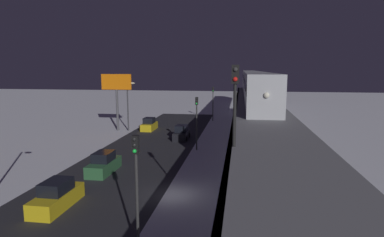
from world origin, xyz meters
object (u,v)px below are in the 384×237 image
sedan_black (182,134)px  sedan_green (104,164)px  subway_train (251,80)px  traffic_light_far (213,99)px  sedan_yellow_2 (57,197)px  rail_signal (235,91)px  traffic_light_mid (197,116)px  sedan_yellow (149,125)px  traffic_light_near (136,178)px  commercial_billboard (117,87)px

sedan_black → sedan_green: same height
subway_train → traffic_light_far: 7.95m
sedan_yellow_2 → sedan_black: bearing=-101.1°
rail_signal → sedan_green: rail_signal is taller
traffic_light_mid → sedan_yellow: bearing=-51.8°
sedan_black → traffic_light_far: size_ratio=0.65×
traffic_light_near → commercial_billboard: (14.07, -33.10, 2.63)m
sedan_black → traffic_light_far: (-2.90, -16.79, 3.41)m
traffic_light_near → commercial_billboard: bearing=-67.0°
rail_signal → sedan_green: (12.36, -12.14, -7.80)m
sedan_black → traffic_light_mid: size_ratio=0.65×
subway_train → traffic_light_mid: (7.03, 23.88, -3.45)m
sedan_black → traffic_light_mid: 7.27m
sedan_yellow → traffic_light_mid: 15.43m
sedan_black → commercial_billboard: bearing=156.5°
sedan_yellow_2 → traffic_light_near: size_ratio=0.72×
sedan_yellow → traffic_light_near: traffic_light_near is taller
sedan_yellow_2 → rail_signal: bearing=161.2°
sedan_black → traffic_light_far: traffic_light_far is taller
subway_train → commercial_billboard: size_ratio=8.32×
sedan_yellow → traffic_light_near: 35.75m
sedan_black → sedan_yellow: bearing=136.3°
sedan_black → traffic_light_near: (-2.90, 28.24, 3.41)m
rail_signal → traffic_light_mid: (4.86, -21.90, -4.40)m
sedan_green → traffic_light_mid: traffic_light_mid is taller
traffic_light_far → commercial_billboard: (14.07, 11.94, 2.63)m
sedan_green → sedan_yellow: same height
rail_signal → traffic_light_mid: size_ratio=0.62×
rail_signal → sedan_black: size_ratio=0.96×
sedan_black → sedan_green: (4.60, 15.48, 0.01)m
rail_signal → subway_train: bearing=-92.7°
traffic_light_near → commercial_billboard: size_ratio=0.72×
sedan_yellow_2 → traffic_light_near: (-7.50, 4.83, 3.40)m
subway_train → traffic_light_mid: 25.13m
subway_train → sedan_green: size_ratio=16.35×
rail_signal → sedan_yellow: size_ratio=0.99×
rail_signal → commercial_billboard: (18.93, -32.48, -1.77)m
sedan_yellow_2 → traffic_light_near: traffic_light_near is taller
sedan_black → traffic_light_mid: bearing=-63.1°
sedan_green → traffic_light_far: traffic_light_far is taller
sedan_green → commercial_billboard: size_ratio=0.51×
sedan_yellow_2 → traffic_light_near: bearing=147.2°
sedan_yellow_2 → traffic_light_far: bearing=-100.6°
sedan_black → traffic_light_near: 28.60m
traffic_light_far → traffic_light_mid: bearing=90.0°
traffic_light_mid → traffic_light_far: bearing=-90.0°
sedan_green → sedan_yellow: size_ratio=1.12×
sedan_black → sedan_yellow: same height
rail_signal → traffic_light_far: (4.86, -44.42, -4.40)m
sedan_yellow_2 → traffic_light_far: (-7.50, -40.21, 3.40)m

